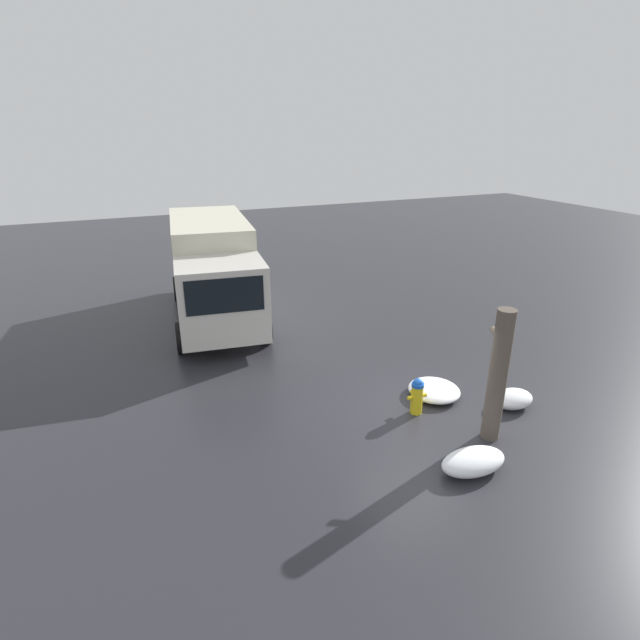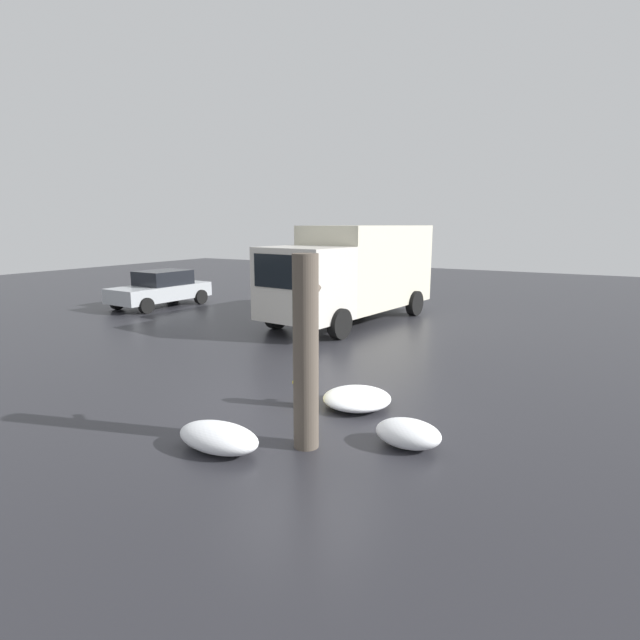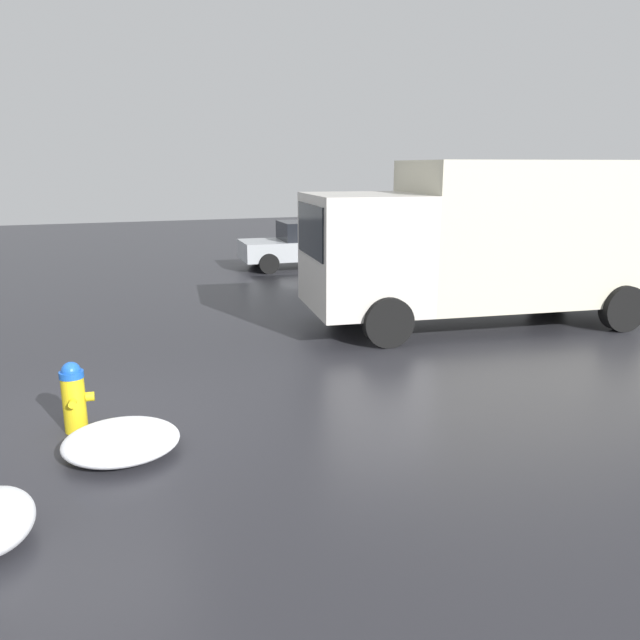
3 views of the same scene
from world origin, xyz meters
TOP-DOWN VIEW (x-y plane):
  - ground_plane at (0.00, 0.00)m, footprint 60.00×60.00m
  - fire_hydrant at (0.00, -0.00)m, footprint 0.38×0.47m
  - delivery_truck at (7.94, 2.86)m, footprint 7.46×3.41m
  - parked_car at (6.76, 10.94)m, footprint 4.11×2.11m
  - snow_pile_by_tree at (0.48, -0.83)m, footprint 1.28×1.23m

SIDE VIEW (x-z plane):
  - ground_plane at x=0.00m, z-range 0.00..0.00m
  - snow_pile_by_tree at x=0.48m, z-range 0.00..0.30m
  - fire_hydrant at x=0.00m, z-range 0.01..0.89m
  - parked_car at x=6.76m, z-range 0.01..1.46m
  - delivery_truck at x=7.94m, z-range 0.13..3.36m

